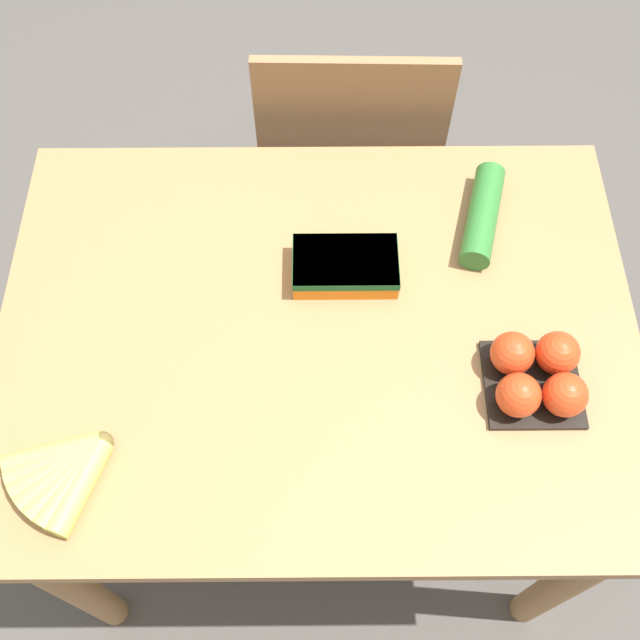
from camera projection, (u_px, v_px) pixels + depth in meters
name	position (u px, v px, depth m)	size (l,w,h in m)	color
ground_plane	(320.00, 470.00, 1.90)	(12.00, 12.00, 0.00)	#4C4742
dining_table	(320.00, 362.00, 1.35)	(1.07, 0.79, 0.76)	#9E7044
chair	(349.00, 165.00, 1.79)	(0.43, 0.41, 0.90)	#8E6642
banana_bunch	(68.00, 472.00, 1.10)	(0.16, 0.16, 0.04)	brown
tomato_pack	(540.00, 375.00, 1.16)	(0.15, 0.15, 0.08)	black
carrot_bag	(348.00, 265.00, 1.27)	(0.18, 0.11, 0.05)	orange
cucumber_near	(485.00, 215.00, 1.32)	(0.10, 0.21, 0.05)	#2D702D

